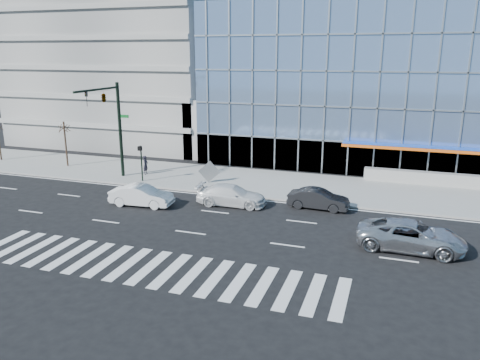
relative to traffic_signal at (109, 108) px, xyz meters
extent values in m
plane|color=black|center=(11.00, -4.57, -6.16)|extent=(160.00, 160.00, 0.00)
cube|color=gray|center=(11.00, 3.43, -6.09)|extent=(120.00, 8.00, 0.15)
cube|color=#7899C9|center=(25.00, 21.43, 1.34)|extent=(42.00, 26.00, 15.00)
cube|color=gray|center=(-9.00, 21.43, 3.84)|extent=(24.00, 24.00, 20.00)
cube|color=gray|center=(5.00, 13.43, -3.16)|extent=(6.00, 8.00, 6.00)
cylinder|color=black|center=(0.00, 1.43, -2.01)|extent=(0.28, 0.28, 8.00)
cylinder|color=black|center=(0.00, -1.37, 1.59)|extent=(0.18, 5.60, 0.18)
imported|color=black|center=(0.00, -2.77, 0.99)|extent=(0.18, 0.22, 1.10)
imported|color=black|center=(0.00, -0.57, 0.99)|extent=(0.48, 2.24, 0.90)
cube|color=#0C591E|center=(0.45, 1.43, -0.81)|extent=(0.90, 0.05, 0.25)
cylinder|color=black|center=(2.50, 0.43, -4.51)|extent=(0.12, 0.12, 3.00)
cube|color=black|center=(2.50, 0.28, -3.21)|extent=(0.30, 0.25, 0.35)
cylinder|color=#332319|center=(-7.00, 2.93, -3.91)|extent=(0.16, 0.16, 4.20)
ellipsoid|color=#332319|center=(-7.00, 2.93, -2.23)|extent=(1.10, 1.10, 0.90)
imported|color=silver|center=(23.55, -6.94, -5.36)|extent=(5.85, 2.80, 1.61)
imported|color=white|center=(11.55, -2.77, -5.44)|extent=(5.13, 2.40, 1.45)
imported|color=silver|center=(5.55, -4.92, -5.42)|extent=(4.61, 1.94, 1.48)
imported|color=black|center=(17.55, -1.57, -5.47)|extent=(4.27, 1.66, 1.39)
imported|color=black|center=(1.61, 2.57, -5.19)|extent=(0.45, 0.63, 1.64)
cube|color=gray|center=(7.98, 1.79, -5.10)|extent=(1.64, 0.92, 1.83)
camera|label=1|loc=(22.34, -32.65, 4.38)|focal=35.00mm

